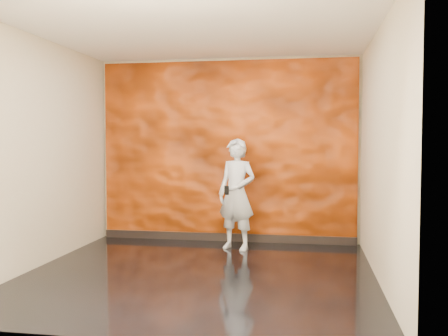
{
  "coord_description": "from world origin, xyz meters",
  "views": [
    {
      "loc": [
        1.25,
        -5.57,
        1.52
      ],
      "look_at": [
        0.14,
        0.9,
        1.18
      ],
      "focal_mm": 40.0,
      "sensor_mm": 36.0,
      "label": 1
    }
  ],
  "objects": [
    {
      "name": "feature_wall",
      "position": [
        0.0,
        1.96,
        1.38
      ],
      "size": [
        3.9,
        0.06,
        2.75
      ],
      "primitive_type": "cube",
      "color": "#D74B0A",
      "rests_on": "ground"
    },
    {
      "name": "man",
      "position": [
        0.24,
        1.39,
        0.78
      ],
      "size": [
        0.67,
        0.56,
        1.57
      ],
      "primitive_type": "imported",
      "rotation": [
        0.0,
        0.0,
        -0.38
      ],
      "color": "#AAB0BC",
      "rests_on": "ground"
    },
    {
      "name": "baseboard",
      "position": [
        0.0,
        1.92,
        0.06
      ],
      "size": [
        3.9,
        0.04,
        0.12
      ],
      "primitive_type": "cube",
      "color": "black",
      "rests_on": "ground"
    },
    {
      "name": "room",
      "position": [
        0.0,
        0.0,
        1.4
      ],
      "size": [
        4.02,
        4.02,
        2.81
      ],
      "color": "black",
      "rests_on": "ground"
    },
    {
      "name": "phone",
      "position": [
        0.13,
        1.16,
        0.86
      ],
      "size": [
        0.07,
        0.04,
        0.13
      ],
      "primitive_type": "cube",
      "rotation": [
        0.0,
        0.0,
        -0.37
      ],
      "color": "black",
      "rests_on": "man"
    }
  ]
}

